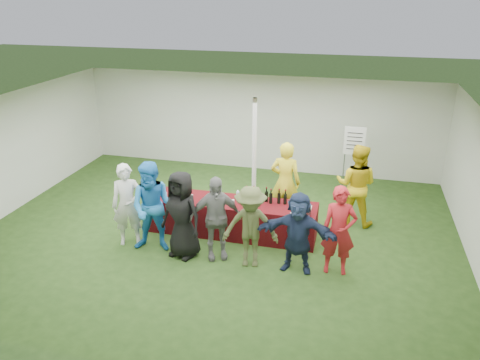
% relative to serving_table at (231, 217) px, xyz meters
% --- Properties ---
extents(ground, '(60.00, 60.00, 0.00)m').
position_rel_serving_table_xyz_m(ground, '(-0.26, -0.05, -0.38)').
color(ground, '#284719').
rests_on(ground, ground).
extents(tent, '(10.00, 10.00, 10.00)m').
position_rel_serving_table_xyz_m(tent, '(0.24, 1.15, 0.98)').
color(tent, white).
rests_on(tent, ground).
extents(serving_table, '(3.60, 0.80, 0.75)m').
position_rel_serving_table_xyz_m(serving_table, '(0.00, 0.00, 0.00)').
color(serving_table, '#540D12').
rests_on(serving_table, ground).
extents(wine_bottles, '(0.88, 0.13, 0.32)m').
position_rel_serving_table_xyz_m(wine_bottles, '(0.71, 0.14, 0.50)').
color(wine_bottles, black).
rests_on(wine_bottles, serving_table).
extents(wine_glasses, '(2.72, 0.13, 0.16)m').
position_rel_serving_table_xyz_m(wine_glasses, '(-0.36, -0.26, 0.49)').
color(wine_glasses, silver).
rests_on(wine_glasses, serving_table).
extents(water_bottle, '(0.07, 0.07, 0.23)m').
position_rel_serving_table_xyz_m(water_bottle, '(0.13, 0.08, 0.48)').
color(water_bottle, silver).
rests_on(water_bottle, serving_table).
extents(bar_towel, '(0.25, 0.18, 0.03)m').
position_rel_serving_table_xyz_m(bar_towel, '(1.55, 0.05, 0.39)').
color(bar_towel, white).
rests_on(bar_towel, serving_table).
extents(dump_bucket, '(0.23, 0.23, 0.18)m').
position_rel_serving_table_xyz_m(dump_bucket, '(1.58, -0.22, 0.46)').
color(dump_bucket, slate).
rests_on(dump_bucket, serving_table).
extents(wine_list_sign, '(0.50, 0.03, 1.80)m').
position_rel_serving_table_xyz_m(wine_list_sign, '(2.40, 2.61, 0.94)').
color(wine_list_sign, slate).
rests_on(wine_list_sign, ground).
extents(staff_pourer, '(0.71, 0.50, 1.84)m').
position_rel_serving_table_xyz_m(staff_pourer, '(1.00, 0.90, 0.55)').
color(staff_pourer, yellow).
rests_on(staff_pourer, ground).
extents(staff_back, '(1.00, 0.84, 1.83)m').
position_rel_serving_table_xyz_m(staff_back, '(2.51, 1.15, 0.54)').
color(staff_back, gold).
rests_on(staff_back, ground).
extents(customer_0, '(0.74, 0.63, 1.71)m').
position_rel_serving_table_xyz_m(customer_0, '(-1.89, -0.89, 0.48)').
color(customer_0, silver).
rests_on(customer_0, ground).
extents(customer_1, '(0.98, 0.81, 1.85)m').
position_rel_serving_table_xyz_m(customer_1, '(-1.29, -1.00, 0.55)').
color(customer_1, '#227BCA').
rests_on(customer_1, ground).
extents(customer_2, '(0.98, 0.78, 1.75)m').
position_rel_serving_table_xyz_m(customer_2, '(-0.67, -1.07, 0.50)').
color(customer_2, black).
rests_on(customer_2, ground).
extents(customer_3, '(1.07, 0.77, 1.68)m').
position_rel_serving_table_xyz_m(customer_3, '(-0.03, -0.99, 0.47)').
color(customer_3, slate).
rests_on(customer_3, ground).
extents(customer_4, '(1.12, 0.75, 1.60)m').
position_rel_serving_table_xyz_m(customer_4, '(0.68, -1.10, 0.43)').
color(customer_4, '#474E29').
rests_on(customer_4, ground).
extents(customer_5, '(1.46, 0.53, 1.55)m').
position_rel_serving_table_xyz_m(customer_5, '(1.54, -1.05, 0.40)').
color(customer_5, '#1C2845').
rests_on(customer_5, ground).
extents(customer_6, '(0.65, 0.45, 1.69)m').
position_rel_serving_table_xyz_m(customer_6, '(2.26, -0.94, 0.47)').
color(customer_6, '#A71B21').
rests_on(customer_6, ground).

